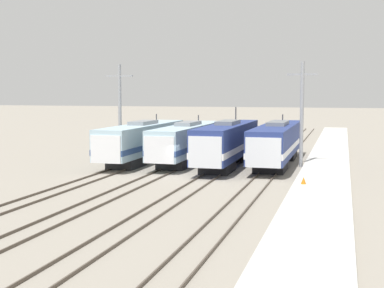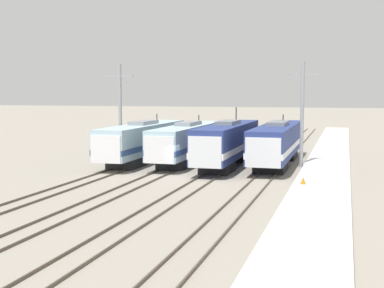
{
  "view_description": "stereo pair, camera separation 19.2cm",
  "coord_description": "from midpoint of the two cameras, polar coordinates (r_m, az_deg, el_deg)",
  "views": [
    {
      "loc": [
        12.58,
        -41.6,
        6.91
      ],
      "look_at": [
        0.12,
        2.13,
        2.47
      ],
      "focal_mm": 50.0,
      "sensor_mm": 36.0,
      "label": 1
    },
    {
      "loc": [
        12.76,
        -41.54,
        6.91
      ],
      "look_at": [
        0.12,
        2.13,
        2.47
      ],
      "focal_mm": 50.0,
      "sensor_mm": 36.0,
      "label": 2
    }
  ],
  "objects": [
    {
      "name": "traffic_cone",
      "position": [
        38.9,
        11.91,
        -3.84
      ],
      "size": [
        0.38,
        0.38,
        0.5
      ],
      "color": "orange",
      "rests_on": "platform"
    },
    {
      "name": "rail_pair_far_right",
      "position": [
        42.57,
        7.66,
        -3.71
      ],
      "size": [
        1.51,
        120.0,
        0.15
      ],
      "color": "#4C4238",
      "rests_on": "ground_plane"
    },
    {
      "name": "locomotive_far_right",
      "position": [
        51.13,
        9.18,
        0.14
      ],
      "size": [
        3.12,
        18.81,
        4.62
      ],
      "color": "black",
      "rests_on": "ground_plane"
    },
    {
      "name": "rail_pair_center_right",
      "position": [
        43.41,
        1.96,
        -3.48
      ],
      "size": [
        1.51,
        120.0,
        0.15
      ],
      "color": "#4C4238",
      "rests_on": "ground_plane"
    },
    {
      "name": "locomotive_far_left",
      "position": [
        52.79,
        -5.25,
        0.33
      ],
      "size": [
        2.99,
        17.62,
        4.6
      ],
      "color": "#232326",
      "rests_on": "ground_plane"
    },
    {
      "name": "catenary_tower_right",
      "position": [
        49.99,
        11.77,
        3.33
      ],
      "size": [
        2.84,
        0.35,
        9.66
      ],
      "color": "gray",
      "rests_on": "ground_plane"
    },
    {
      "name": "catenary_tower_left",
      "position": [
        54.43,
        -7.57,
        3.57
      ],
      "size": [
        2.84,
        0.35,
        9.66
      ],
      "color": "gray",
      "rests_on": "ground_plane"
    },
    {
      "name": "platform",
      "position": [
        42.14,
        13.94,
        -3.77
      ],
      "size": [
        4.0,
        120.0,
        0.38
      ],
      "color": "beige",
      "rests_on": "ground_plane"
    },
    {
      "name": "rail_pair_far_left",
      "position": [
        46.3,
        -8.56,
        -2.98
      ],
      "size": [
        1.51,
        120.0,
        0.15
      ],
      "color": "#4C4238",
      "rests_on": "ground_plane"
    },
    {
      "name": "locomotive_center_left",
      "position": [
        52.3,
        -0.41,
        0.26
      ],
      "size": [
        2.94,
        17.46,
        4.48
      ],
      "color": "#232326",
      "rests_on": "ground_plane"
    },
    {
      "name": "ground_plane",
      "position": [
        44.0,
        -0.79,
        -3.46
      ],
      "size": [
        400.0,
        400.0,
        0.0
      ],
      "primitive_type": "plane",
      "color": "gray"
    },
    {
      "name": "rail_pair_center_left",
      "position": [
        44.67,
        -3.47,
        -3.24
      ],
      "size": [
        1.51,
        120.0,
        0.15
      ],
      "color": "#4C4238",
      "rests_on": "ground_plane"
    },
    {
      "name": "locomotive_center_right",
      "position": [
        49.58,
        3.86,
        0.1
      ],
      "size": [
        2.97,
        17.11,
        5.41
      ],
      "color": "black",
      "rests_on": "ground_plane"
    }
  ]
}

